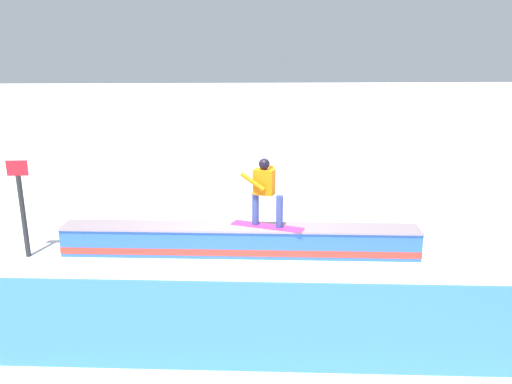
% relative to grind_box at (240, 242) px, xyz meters
% --- Properties ---
extents(ground_plane, '(120.00, 120.00, 0.00)m').
position_rel_grind_box_xyz_m(ground_plane, '(0.00, 0.00, -0.28)').
color(ground_plane, white).
extents(grind_box, '(7.26, 1.27, 0.61)m').
position_rel_grind_box_xyz_m(grind_box, '(0.00, 0.00, 0.00)').
color(grind_box, blue).
rests_on(grind_box, ground_plane).
extents(snowboarder, '(1.48, 0.86, 1.40)m').
position_rel_grind_box_xyz_m(snowboarder, '(-0.51, 0.03, 1.09)').
color(snowboarder, '#C52E80').
rests_on(snowboarder, grind_box).
extents(safety_fence, '(9.74, 0.93, 1.25)m').
position_rel_grind_box_xyz_m(safety_fence, '(0.00, 3.89, 0.35)').
color(safety_fence, '#3979DE').
rests_on(safety_fence, ground_plane).
extents(trail_marker, '(0.40, 0.10, 1.99)m').
position_rel_grind_box_xyz_m(trail_marker, '(4.30, -0.12, 0.79)').
color(trail_marker, '#262628').
rests_on(trail_marker, ground_plane).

